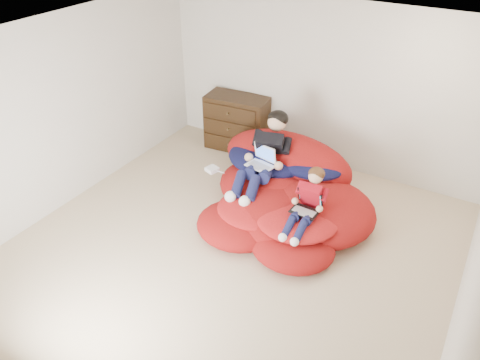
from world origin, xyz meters
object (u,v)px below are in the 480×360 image
Objects in this scene: beanbag_pile at (285,194)px; laptop_black at (307,205)px; younger_boy at (308,200)px; dresser at (237,123)px; laptop_white at (262,160)px; older_boy at (266,152)px.

laptop_black is at bearing -43.08° from beanbag_pile.
beanbag_pile is 0.74m from laptop_black.
beanbag_pile is 2.87× the size of younger_boy.
dresser is 1.23× the size of younger_boy.
laptop_white is 1.02m from laptop_black.
beanbag_pile is 0.62m from older_boy.
older_boy reaches higher than beanbag_pile.
younger_boy is 1.01m from laptop_white.
laptop_white is (1.08, -1.17, 0.20)m from dresser.
dresser reaches higher than beanbag_pile.
dresser is 1.92m from beanbag_pile.
older_boy reaches higher than dresser.
beanbag_pile is 0.75m from younger_boy.
laptop_white is (-0.38, 0.05, 0.38)m from beanbag_pile.
dresser is 1.55m from older_boy.
laptop_white reaches higher than beanbag_pile.
younger_boy is 2.19× the size of laptop_white.
dresser is 1.61m from laptop_white.
older_boy is at bearing 145.14° from laptop_black.
older_boy reaches higher than laptop_white.
dresser reaches higher than laptop_black.
dresser is at bearing 139.34° from laptop_black.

